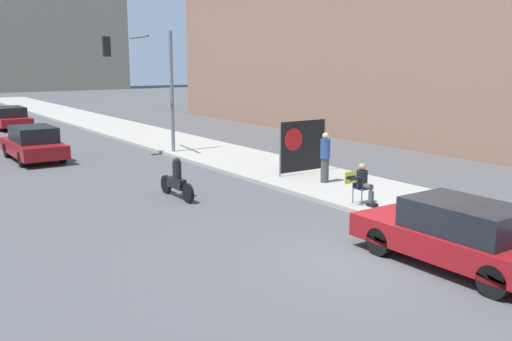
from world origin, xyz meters
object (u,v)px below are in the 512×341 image
Objects in this scene: motorcycle_on_road at (177,181)px; car_on_road_distant at (10,118)px; protest_banner at (303,146)px; jogger_on_sidewalk at (325,157)px; car_on_road_nearest at (34,143)px; parked_car_curbside at (459,235)px; seated_protester at (363,183)px; traffic_light_pole at (147,71)px.

car_on_road_distant is at bearing 90.88° from motorcycle_on_road.
car_on_road_distant is (-5.68, 22.23, -0.48)m from protest_banner.
jogger_on_sidewalk is 13.05m from car_on_road_nearest.
parked_car_curbside is at bearing -85.60° from car_on_road_distant.
motorcycle_on_road is (0.34, -22.52, -0.14)m from car_on_road_distant.
protest_banner is 11.91m from car_on_road_nearest.
protest_banner is at bearing 3.18° from motorcycle_on_road.
protest_banner is (0.34, 1.64, 0.16)m from jogger_on_sidewalk.
car_on_road_nearest is (-5.90, 13.93, -0.04)m from seated_protester.
traffic_light_pole reaches higher than protest_banner.
seated_protester is at bearing -80.97° from car_on_road_distant.
car_on_road_distant is (-4.26, 26.78, -0.08)m from seated_protester.
motorcycle_on_road is at bearing -108.46° from traffic_light_pole.
protest_banner is 0.40× the size of traffic_light_pole.
car_on_road_nearest is at bearing 158.74° from traffic_light_pole.
seated_protester is at bearing -83.96° from traffic_light_pole.
protest_banner is (1.43, 4.56, 0.39)m from seated_protester.
jogger_on_sidewalk is at bearing -57.59° from car_on_road_nearest.
protest_banner is at bearing -96.97° from jogger_on_sidewalk.
seated_protester is at bearing -47.45° from motorcycle_on_road.
car_on_road_nearest is at bearing 122.50° from seated_protester.
motorcycle_on_road is at bearing -78.36° from car_on_road_nearest.
protest_banner is 22.95m from car_on_road_distant.
car_on_road_distant is (-2.97, 14.65, -3.12)m from traffic_light_pole.
traffic_light_pole reaches higher than motorcycle_on_road.
motorcycle_on_road is at bearing -176.82° from protest_banner.
traffic_light_pole reaches higher than jogger_on_sidewalk.
protest_banner is at bearing -75.66° from car_on_road_distant.
seated_protester is 0.55× the size of protest_banner.
traffic_light_pole reaches higher than seated_protester.
traffic_light_pole is 17.05m from parked_car_curbside.
seated_protester is 0.22× the size of traffic_light_pole.
jogger_on_sidewalk is at bearing -101.64° from protest_banner.
car_on_road_distant is (-2.42, 31.40, -0.02)m from parked_car_curbside.
seated_protester is 27.12m from car_on_road_distant.
motorcycle_on_road is (1.99, -9.67, -0.19)m from car_on_road_nearest.
seated_protester is 0.27× the size of car_on_road_nearest.
car_on_road_distant is at bearing 108.57° from seated_protester.
traffic_light_pole is 15.27m from car_on_road_distant.
traffic_light_pole is at bearing 109.68° from protest_banner.
car_on_road_nearest reaches higher than parked_car_curbside.
seated_protester is 0.57× the size of motorcycle_on_road.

